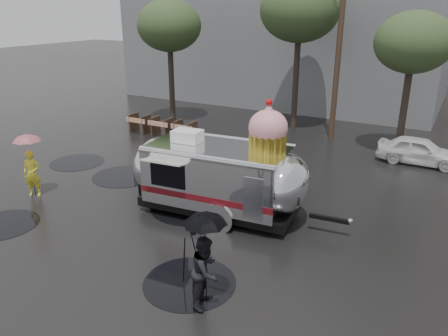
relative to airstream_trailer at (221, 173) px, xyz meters
The scene contains 14 objects.
ground 4.15m from the airstream_trailer, 117.60° to the right, with size 120.00×120.00×0.00m, color black.
puddles 3.94m from the airstream_trailer, 164.69° to the right, with size 11.78×7.70×0.01m.
grey_building 21.94m from the airstream_trailer, 105.77° to the left, with size 22.00×12.00×13.00m, color slate.
utility_pole 11.04m from the airstream_trailer, 86.23° to the left, with size 1.60×0.28×9.00m.
tree_left 13.60m from the airstream_trailer, 132.67° to the left, with size 3.64×3.64×6.95m.
tree_mid 12.67m from the airstream_trailer, 98.88° to the left, with size 4.20×4.20×8.03m.
tree_right 11.04m from the airstream_trailer, 66.28° to the left, with size 3.36×3.36×6.42m.
barricade_row 9.87m from the airstream_trailer, 138.46° to the left, with size 4.30×0.80×1.00m.
airstream_trailer is the anchor object (origin of this frame).
person_left 7.08m from the airstream_trailer, 162.69° to the right, with size 0.62×0.41×1.72m, color yellow.
umbrella_pink 7.07m from the airstream_trailer, 162.69° to the right, with size 1.19×1.19×2.36m.
person_right 4.83m from the airstream_trailer, 64.69° to the right, with size 0.85×0.47×1.77m, color black.
umbrella_black 4.83m from the airstream_trailer, 64.69° to the right, with size 1.22×1.22×2.38m.
tripod 4.06m from the airstream_trailer, 70.25° to the right, with size 0.58×0.61×1.50m.
Camera 1 is at (8.40, -8.15, 6.62)m, focal length 35.00 mm.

